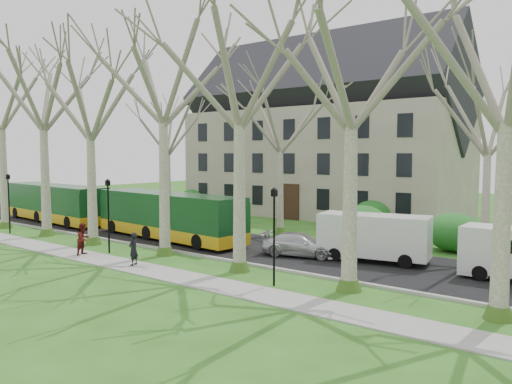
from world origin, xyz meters
The scene contains 15 objects.
ground centered at (0.00, 0.00, 0.00)m, with size 120.00×120.00×0.00m, color #2C5B1A.
sidewalk centered at (0.00, -2.50, 0.03)m, with size 70.00×2.00×0.06m, color gray.
road centered at (0.00, 5.50, 0.03)m, with size 80.00×8.00×0.06m, color black.
curb centered at (0.00, 1.50, 0.07)m, with size 80.00×0.25×0.14m, color #A5A39E.
building centered at (-6.00, 24.00, 8.07)m, with size 26.50×12.20×16.00m.
tree_row_verge centered at (0.00, 0.30, 7.00)m, with size 49.00×7.00×14.00m.
tree_row_far centered at (-1.33, 11.00, 6.00)m, with size 33.00×7.00×12.00m.
lamp_row centered at (0.00, -1.00, 2.57)m, with size 36.22×0.22×4.30m.
hedges centered at (-4.67, 14.00, 1.00)m, with size 30.60×8.60×2.00m.
bus_lead centered at (-20.78, 4.30, 1.69)m, with size 13.02×2.71×3.26m, color #12401C, non-canonical shape.
bus_follow centered at (-6.68, 4.28, 1.68)m, with size 12.96×2.70×3.24m, color #12401C, non-canonical shape.
sedan centered at (3.59, 4.97, 0.71)m, with size 1.82×4.48×1.30m, color silver.
van_a centered at (7.45, 6.21, 1.33)m, with size 5.81×2.11×2.53m, color silver, non-canonical shape.
pedestrian_a centered at (-2.06, -2.34, 0.92)m, with size 0.62×0.41×1.71m, color black.
pedestrian_b centered at (-6.55, -2.35, 0.98)m, with size 0.89×0.69×1.83m, color #531413.
Camera 1 is at (18.70, -18.74, 5.89)m, focal length 35.00 mm.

